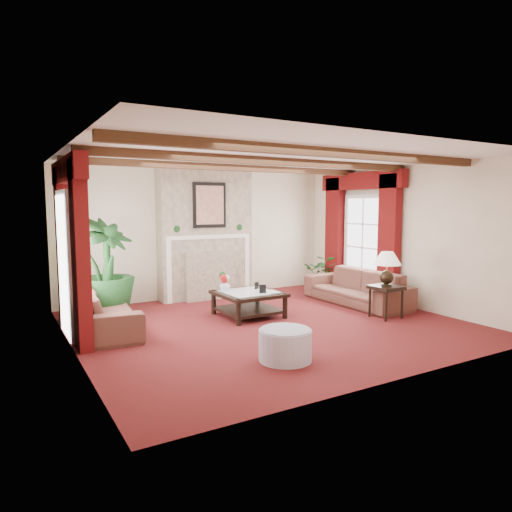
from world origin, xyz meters
TOP-DOWN VIEW (x-y plane):
  - floor at (0.00, 0.00)m, footprint 6.00×6.00m
  - ceiling at (0.00, 0.00)m, footprint 6.00×6.00m
  - back_wall at (0.00, 2.75)m, footprint 6.00×0.02m
  - left_wall at (-3.00, 0.00)m, footprint 0.02×5.50m
  - right_wall at (3.00, 0.00)m, footprint 0.02×5.50m
  - ceiling_beams at (0.00, 0.00)m, footprint 6.00×3.00m
  - fireplace at (0.00, 2.55)m, footprint 2.00×0.52m
  - french_door_left at (-2.97, 1.00)m, footprint 0.10×1.10m
  - french_door_right at (2.97, 1.00)m, footprint 0.10×1.10m
  - curtains_left at (-2.86, 1.00)m, footprint 0.20×2.40m
  - curtains_right at (2.86, 1.00)m, footprint 0.20×2.40m
  - sofa_left at (-2.39, 1.07)m, footprint 2.35×1.11m
  - sofa_right at (2.32, 0.48)m, footprint 2.28×0.68m
  - potted_palm at (-2.18, 1.90)m, footprint 2.55×2.61m
  - small_plant at (2.53, 1.86)m, footprint 1.59×1.59m
  - coffee_table at (-0.02, 0.67)m, footprint 1.07×1.07m
  - side_table at (1.99, -0.62)m, footprint 0.57×0.57m
  - ottoman at (-0.75, -1.58)m, footprint 0.67×0.67m
  - table_lamp at (1.99, -0.62)m, footprint 0.48×0.48m
  - flower_vase at (-0.33, 1.00)m, footprint 0.33×0.33m
  - book at (0.18, 0.41)m, footprint 0.22×0.04m
  - photo_frame_a at (0.12, 0.42)m, footprint 0.12×0.06m
  - photo_frame_b at (0.23, 0.81)m, footprint 0.10×0.06m

SIDE VIEW (x-z plane):
  - floor at x=0.00m, z-range 0.00..0.00m
  - ottoman at x=-0.75m, z-range 0.00..0.39m
  - coffee_table at x=-0.02m, z-range 0.00..0.43m
  - side_table at x=1.99m, z-range 0.00..0.56m
  - small_plant at x=2.53m, z-range 0.00..0.65m
  - sofa_left at x=-2.39m, z-range 0.00..0.87m
  - sofa_right at x=2.32m, z-range 0.00..0.89m
  - potted_palm at x=-2.18m, z-range 0.00..0.97m
  - photo_frame_b at x=0.23m, z-range 0.43..0.56m
  - photo_frame_a at x=0.12m, z-range 0.43..0.59m
  - flower_vase at x=-0.33m, z-range 0.43..0.62m
  - book at x=0.18m, z-range 0.43..0.73m
  - table_lamp at x=1.99m, z-range 0.56..1.17m
  - back_wall at x=0.00m, z-range 0.00..2.70m
  - left_wall at x=-3.00m, z-range 0.00..2.70m
  - right_wall at x=3.00m, z-range 0.00..2.70m
  - french_door_left at x=-2.97m, z-range 1.05..3.21m
  - french_door_right at x=2.97m, z-range 1.05..3.21m
  - curtains_left at x=-2.86m, z-range 1.28..3.83m
  - curtains_right at x=2.86m, z-range 1.28..3.83m
  - ceiling_beams at x=0.00m, z-range 2.58..2.70m
  - ceiling at x=0.00m, z-range 2.70..2.70m
  - fireplace at x=0.00m, z-range 1.35..4.05m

